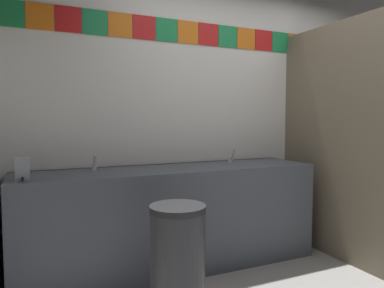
# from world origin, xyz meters

# --- Properties ---
(wall_back) EXTENTS (4.19, 0.09, 2.71)m
(wall_back) POSITION_xyz_m (0.00, 1.51, 1.36)
(wall_back) COLOR white
(wall_back) RESTS_ON ground_plane
(vanity_counter) EXTENTS (2.50, 0.60, 0.85)m
(vanity_counter) POSITION_xyz_m (-0.80, 1.17, 0.43)
(vanity_counter) COLOR #4C515B
(vanity_counter) RESTS_ON ground_plane
(faucet_left) EXTENTS (0.04, 0.10, 0.14)m
(faucet_left) POSITION_xyz_m (-1.42, 1.26, 0.90)
(faucet_left) COLOR silver
(faucet_left) RESTS_ON vanity_counter
(faucet_right) EXTENTS (0.04, 0.10, 0.14)m
(faucet_right) POSITION_xyz_m (-0.17, 1.26, 0.90)
(faucet_right) COLOR silver
(faucet_right) RESTS_ON vanity_counter
(soap_dispenser) EXTENTS (0.09, 0.09, 0.16)m
(soap_dispenser) POSITION_xyz_m (-1.93, 0.98, 0.93)
(soap_dispenser) COLOR gray
(soap_dispenser) RESTS_ON vanity_counter
(stall_divider) EXTENTS (0.92, 1.42, 2.12)m
(stall_divider) POSITION_xyz_m (0.80, 0.50, 1.06)
(stall_divider) COLOR #726651
(stall_divider) RESTS_ON ground_plane
(toilet) EXTENTS (0.39, 0.49, 0.74)m
(toilet) POSITION_xyz_m (1.17, 1.03, 0.30)
(toilet) COLOR white
(toilet) RESTS_ON ground_plane
(trash_bin) EXTENTS (0.36, 0.36, 0.71)m
(trash_bin) POSITION_xyz_m (-1.03, 0.46, 0.36)
(trash_bin) COLOR #333338
(trash_bin) RESTS_ON ground_plane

